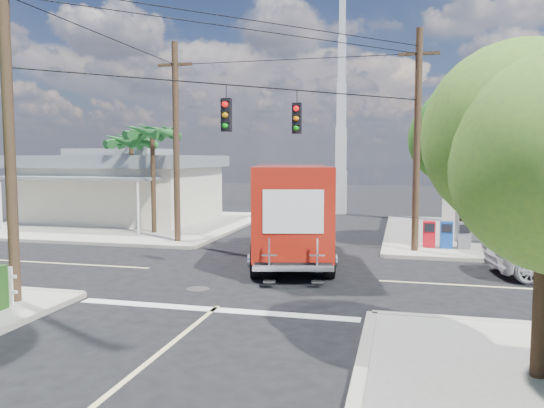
% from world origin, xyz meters
% --- Properties ---
extents(ground, '(120.00, 120.00, 0.00)m').
position_xyz_m(ground, '(0.00, 0.00, 0.00)').
color(ground, black).
rests_on(ground, ground).
extents(sidewalk_ne, '(14.12, 14.12, 0.14)m').
position_xyz_m(sidewalk_ne, '(10.88, 10.88, 0.07)').
color(sidewalk_ne, '#9B968C').
rests_on(sidewalk_ne, ground).
extents(sidewalk_nw, '(14.12, 14.12, 0.14)m').
position_xyz_m(sidewalk_nw, '(-10.88, 10.88, 0.07)').
color(sidewalk_nw, '#9B968C').
rests_on(sidewalk_nw, ground).
extents(road_markings, '(32.00, 32.00, 0.01)m').
position_xyz_m(road_markings, '(0.00, -1.47, 0.01)').
color(road_markings, beige).
rests_on(road_markings, ground).
extents(building_nw, '(10.80, 10.20, 4.30)m').
position_xyz_m(building_nw, '(-12.00, 12.46, 2.22)').
color(building_nw, beige).
rests_on(building_nw, sidewalk_nw).
extents(radio_tower, '(0.80, 0.80, 17.00)m').
position_xyz_m(radio_tower, '(0.50, 20.00, 5.64)').
color(radio_tower, silver).
rests_on(radio_tower, ground).
extents(tree_ne_front, '(4.21, 4.14, 6.66)m').
position_xyz_m(tree_ne_front, '(7.21, 6.76, 4.77)').
color(tree_ne_front, '#422D1C').
rests_on(tree_ne_front, sidewalk_ne).
extents(tree_ne_back, '(3.77, 3.66, 5.82)m').
position_xyz_m(tree_ne_back, '(9.81, 8.96, 4.19)').
color(tree_ne_back, '#422D1C').
rests_on(tree_ne_back, sidewalk_ne).
extents(palm_nw_front, '(3.01, 3.08, 5.59)m').
position_xyz_m(palm_nw_front, '(-7.50, 7.50, 5.04)').
color(palm_nw_front, '#422D1C').
rests_on(palm_nw_front, sidewalk_nw).
extents(palm_nw_back, '(3.01, 3.08, 5.19)m').
position_xyz_m(palm_nw_back, '(-9.50, 9.00, 4.67)').
color(palm_nw_back, '#422D1C').
rests_on(palm_nw_back, sidewalk_nw).
extents(utility_poles, '(12.00, 10.68, 9.00)m').
position_xyz_m(utility_poles, '(-1.58, 1.60, 4.67)').
color(utility_poles, '#473321').
rests_on(utility_poles, ground).
extents(vending_boxes, '(1.90, 0.50, 1.10)m').
position_xyz_m(vending_boxes, '(6.50, 6.20, 0.69)').
color(vending_boxes, red).
rests_on(vending_boxes, sidewalk_ne).
extents(delivery_truck, '(4.24, 8.67, 3.61)m').
position_xyz_m(delivery_truck, '(0.62, 2.47, 1.83)').
color(delivery_truck, black).
rests_on(delivery_truck, ground).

